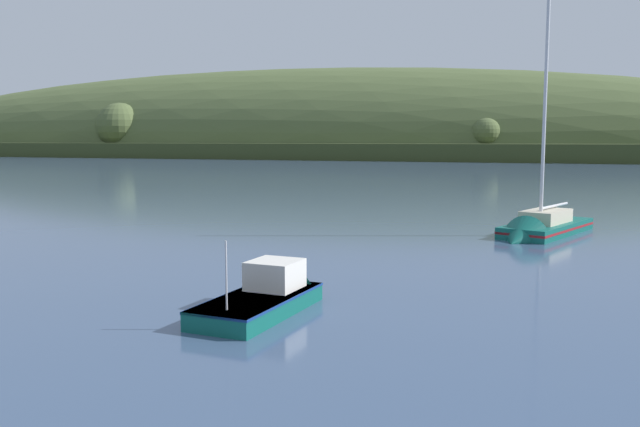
% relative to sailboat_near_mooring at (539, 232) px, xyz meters
% --- Properties ---
extents(far_shoreline_hill, '(507.50, 114.08, 60.30)m').
position_rel_sailboat_near_mooring_xyz_m(far_shoreline_hill, '(-83.81, 179.75, -0.02)').
color(far_shoreline_hill, '#35401E').
rests_on(far_shoreline_hill, ground).
extents(sailboat_near_mooring, '(6.22, 9.76, 16.01)m').
position_rel_sailboat_near_mooring_xyz_m(sailboat_near_mooring, '(0.00, 0.00, 0.00)').
color(sailboat_near_mooring, '#0F564C').
rests_on(sailboat_near_mooring, ground).
extents(fishing_boat_moored, '(2.91, 6.05, 3.61)m').
position_rel_sailboat_near_mooring_xyz_m(fishing_boat_moored, '(-9.22, -20.59, 0.06)').
color(fishing_boat_moored, '#0F564C').
rests_on(fishing_boat_moored, ground).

